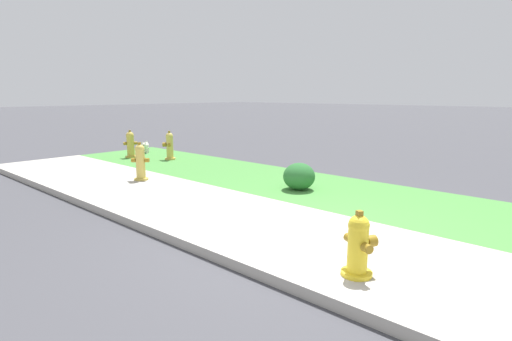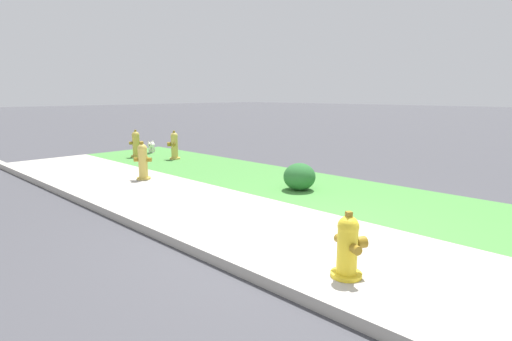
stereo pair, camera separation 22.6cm
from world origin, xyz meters
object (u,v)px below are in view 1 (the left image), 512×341
small_white_dog (145,146)px  fire_hydrant_mid_block (130,144)px  fire_hydrant_across_street (358,245)px  fire_hydrant_by_grass_verge (140,162)px  fire_hydrant_near_corner (170,146)px  shrub_bush_near_lamp (299,176)px

small_white_dog → fire_hydrant_mid_block: bearing=-17.3°
fire_hydrant_across_street → fire_hydrant_by_grass_verge: size_ratio=0.84×
fire_hydrant_across_street → fire_hydrant_mid_block: fire_hydrant_mid_block is taller
fire_hydrant_near_corner → fire_hydrant_across_street: fire_hydrant_near_corner is taller
fire_hydrant_across_street → shrub_bush_near_lamp: fire_hydrant_across_street is taller
small_white_dog → shrub_bush_near_lamp: shrub_bush_near_lamp is taller
fire_hydrant_mid_block → small_white_dog: 0.86m
fire_hydrant_across_street → small_white_dog: bearing=-173.1°
fire_hydrant_near_corner → fire_hydrant_across_street: (7.36, -3.05, -0.06)m
fire_hydrant_by_grass_verge → shrub_bush_near_lamp: (2.97, 1.56, -0.13)m
fire_hydrant_by_grass_verge → fire_hydrant_near_corner: bearing=88.9°
fire_hydrant_near_corner → shrub_bush_near_lamp: size_ratio=1.31×
small_white_dog → shrub_bush_near_lamp: 6.32m
fire_hydrant_across_street → shrub_bush_near_lamp: size_ratio=1.12×
fire_hydrant_near_corner → fire_hydrant_across_street: bearing=-161.8°
fire_hydrant_by_grass_verge → fire_hydrant_mid_block: bearing=110.4°
fire_hydrant_by_grass_verge → small_white_dog: 4.00m
fire_hydrant_mid_block → fire_hydrant_by_grass_verge: bearing=-91.3°
fire_hydrant_across_street → shrub_bush_near_lamp: (-2.61, 2.59, -0.07)m
fire_hydrant_near_corner → fire_hydrant_mid_block: (-1.12, -0.54, -0.00)m
fire_hydrant_mid_block → fire_hydrant_by_grass_verge: size_ratio=0.97×
fire_hydrant_by_grass_verge → shrub_bush_near_lamp: 3.35m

